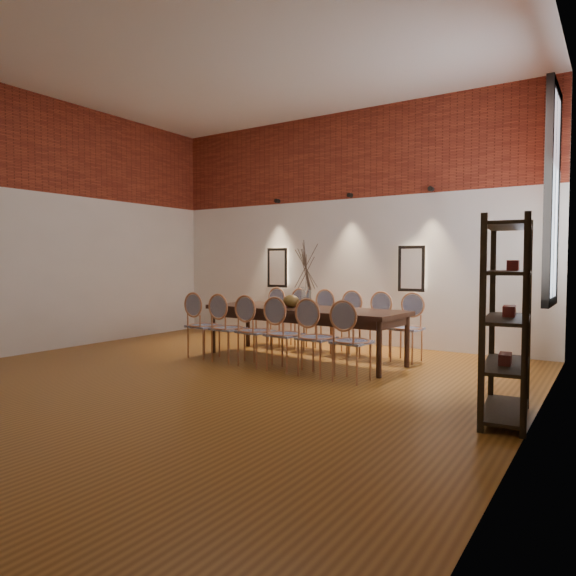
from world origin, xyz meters
The scene contains 34 objects.
floor centered at (0.00, 0.00, -0.01)m, with size 7.00×7.00×0.02m, color brown.
ceiling centered at (0.00, 0.00, 4.01)m, with size 7.00×7.00×0.02m, color silver.
wall_back centered at (0.00, 3.55, 2.00)m, with size 7.00×0.10×4.00m, color silver.
wall_left centered at (-3.55, 0.00, 2.00)m, with size 0.10×7.00×4.00m, color silver.
wall_right centered at (3.55, 0.00, 2.00)m, with size 0.10×7.00×4.00m, color silver.
brick_band_back centered at (0.00, 3.48, 3.25)m, with size 7.00×0.02×1.50m, color maroon.
brick_band_left centered at (-3.48, 0.00, 3.25)m, with size 0.02×7.00×1.50m, color maroon.
brick_band_right centered at (3.48, 0.00, 3.25)m, with size 0.02×7.00×1.50m, color maroon.
niche_left centered at (-1.30, 3.45, 1.30)m, with size 0.36×0.06×0.66m, color #FFEAC6.
niche_right centered at (1.30, 3.45, 1.30)m, with size 0.36×0.06×0.66m, color #FFEAC6.
spot_fixture_left centered at (-1.30, 3.42, 2.55)m, with size 0.08×0.08×0.10m, color black.
spot_fixture_mid centered at (0.20, 3.42, 2.55)m, with size 0.08×0.08×0.10m, color black.
spot_fixture_right centered at (1.60, 3.42, 2.55)m, with size 0.08×0.08×0.10m, color black.
window_glass centered at (3.46, 2.00, 2.15)m, with size 0.02×0.78×2.38m, color silver.
window_frame centered at (3.44, 2.00, 2.15)m, with size 0.08×0.90×2.50m, color black.
window_mullion centered at (3.44, 2.00, 2.15)m, with size 0.06×0.06×2.40m, color black.
dining_table centered at (0.30, 1.71, 0.38)m, with size 3.00×0.97×0.75m, color #371D12.
chair_near_a centered at (-1.01, 1.05, 0.47)m, with size 0.44×0.44×0.94m, color #BA784F, non-canonical shape.
chair_near_b centered at (-0.51, 1.01, 0.47)m, with size 0.44×0.44×0.94m, color #BA784F, non-canonical shape.
chair_near_c centered at (-0.01, 0.97, 0.47)m, with size 0.44×0.44×0.94m, color #BA784F, non-canonical shape.
chair_near_d centered at (0.49, 0.93, 0.47)m, with size 0.44×0.44×0.94m, color #BA784F, non-canonical shape.
chair_near_e centered at (0.99, 0.89, 0.47)m, with size 0.44×0.44×0.94m, color #BA784F, non-canonical shape.
chair_near_f centered at (1.49, 0.85, 0.47)m, with size 0.44×0.44×0.94m, color #BA784F, non-canonical shape.
chair_far_a centered at (-0.89, 2.57, 0.47)m, with size 0.44×0.44×0.94m, color #BA784F, non-canonical shape.
chair_far_b centered at (-0.39, 2.53, 0.47)m, with size 0.44×0.44×0.94m, color #BA784F, non-canonical shape.
chair_far_c centered at (0.11, 2.49, 0.47)m, with size 0.44×0.44×0.94m, color #BA784F, non-canonical shape.
chair_far_d centered at (0.61, 2.45, 0.47)m, with size 0.44×0.44×0.94m, color #BA784F, non-canonical shape.
chair_far_e centered at (1.11, 2.41, 0.47)m, with size 0.44×0.44×0.94m, color #BA784F, non-canonical shape.
chair_far_f centered at (1.61, 2.37, 0.47)m, with size 0.44×0.44×0.94m, color #BA784F, non-canonical shape.
vase centered at (0.35, 1.70, 0.90)m, with size 0.14×0.14×0.30m, color silver.
dried_branches centered at (0.35, 1.70, 1.35)m, with size 0.50×0.50×0.70m, color #4B3828, non-canonical shape.
bowl centered at (0.12, 1.67, 0.84)m, with size 0.24×0.24×0.18m, color brown.
book centered at (0.08, 1.83, 0.77)m, with size 0.26×0.18×0.03m, color #99316E.
shelving_rack centered at (3.28, 0.26, 0.90)m, with size 0.38×1.00×1.80m, color black, non-canonical shape.
Camera 1 is at (4.09, -4.59, 1.40)m, focal length 32.00 mm.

